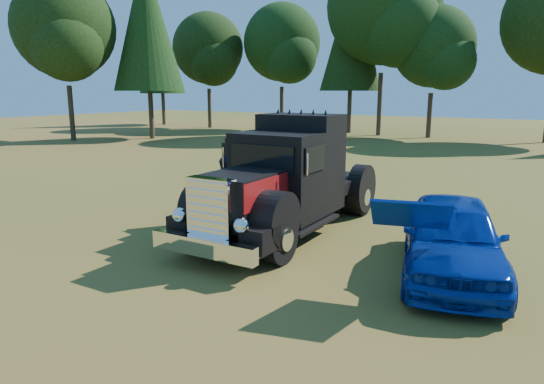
{
  "coord_description": "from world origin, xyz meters",
  "views": [
    {
      "loc": [
        4.89,
        -9.24,
        3.61
      ],
      "look_at": [
        -0.63,
        0.03,
        1.34
      ],
      "focal_mm": 32.0,
      "sensor_mm": 36.0,
      "label": 1
    }
  ],
  "objects": [
    {
      "name": "ground",
      "position": [
        0.0,
        0.0,
        0.0
      ],
      "size": [
        120.0,
        120.0,
        0.0
      ],
      "primitive_type": "plane",
      "color": "#3F5218",
      "rests_on": "ground"
    },
    {
      "name": "distant_teal_car",
      "position": [
        -11.68,
        23.86,
        0.63
      ],
      "size": [
        3.45,
        3.76,
        1.25
      ],
      "primitive_type": "imported",
      "rotation": [
        0.0,
        0.0,
        -0.7
      ],
      "color": "#0B3C45",
      "rests_on": "ground"
    },
    {
      "name": "spectator_near",
      "position": [
        -2.41,
        1.35,
        0.84
      ],
      "size": [
        0.54,
        0.69,
        1.69
      ],
      "primitive_type": "imported",
      "rotation": [
        0.0,
        0.0,
        1.81
      ],
      "color": "#1E2A46",
      "rests_on": "ground"
    },
    {
      "name": "spectator_far",
      "position": [
        -2.61,
        1.07,
        0.95
      ],
      "size": [
        1.16,
        1.15,
        1.89
      ],
      "primitive_type": "imported",
      "rotation": [
        0.0,
        0.0,
        0.75
      ],
      "color": "#20304C",
      "rests_on": "ground"
    },
    {
      "name": "treeline",
      "position": [
        -3.46,
        27.72,
        8.03
      ],
      "size": [
        72.1,
        24.04,
        14.41
      ],
      "color": "#2D2116",
      "rests_on": "ground"
    },
    {
      "name": "hotrod_coupe",
      "position": [
        3.27,
        0.41,
        0.79
      ],
      "size": [
        2.92,
        4.9,
        1.89
      ],
      "color": "#1707A8",
      "rests_on": "ground"
    },
    {
      "name": "diamond_t_truck",
      "position": [
        -1.02,
        1.31,
        1.28
      ],
      "size": [
        3.36,
        7.16,
        3.0
      ],
      "color": "black",
      "rests_on": "ground"
    }
  ]
}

